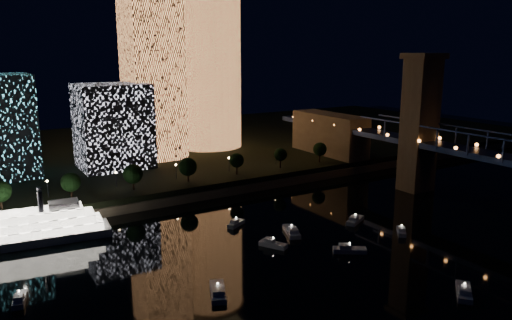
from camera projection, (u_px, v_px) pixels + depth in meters
The scene contains 10 objects.
ground at pixel (392, 284), 111.60m from camera, with size 520.00×520.00×0.00m, color black.
far_bank at pixel (146, 151), 243.82m from camera, with size 420.00×160.00×5.00m, color black.
seawall at pixel (221, 191), 179.32m from camera, with size 420.00×6.00×3.00m, color #6B5E4C.
tower_cylindrical at pixel (207, 68), 236.29m from camera, with size 34.00×34.00×74.91m.
tower_rectangular at pixel (153, 78), 210.73m from camera, with size 21.50×21.50×68.41m, color #FF9951.
midrise_blocks at pixel (1, 137), 177.67m from camera, with size 116.12×40.26×37.58m.
riverboat at pixel (10, 231), 132.87m from camera, with size 50.81×16.06×15.05m.
motorboats at pixel (306, 266), 118.94m from camera, with size 102.70×80.80×2.78m.
esplanade_trees at pixel (109, 177), 162.79m from camera, with size 166.02×6.79×8.89m.
street_lamps at pixel (116, 176), 170.16m from camera, with size 132.70×0.70×5.65m.
Camera 1 is at (-80.14, -71.38, 51.38)m, focal length 35.00 mm.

